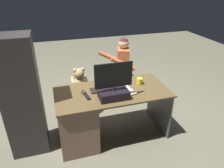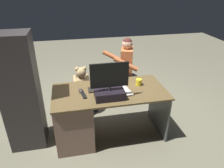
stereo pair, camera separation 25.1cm
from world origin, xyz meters
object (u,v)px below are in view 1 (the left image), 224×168
(desk, at_px, (84,117))
(monitor, at_px, (113,88))
(tv_remote, at_px, (87,97))
(keyboard, at_px, (106,89))
(person, at_px, (119,66))
(computer_mouse, at_px, (83,92))
(cup, at_px, (140,81))
(office_chair_teddy, at_px, (81,98))
(visitor_chair, at_px, (122,85))
(teddy_bear, at_px, (79,80))

(desk, height_order, monitor, monitor)
(tv_remote, bearing_deg, monitor, 151.57)
(keyboard, height_order, person, person)
(computer_mouse, height_order, tv_remote, computer_mouse)
(desk, distance_m, person, 1.28)
(keyboard, distance_m, tv_remote, 0.31)
(computer_mouse, relative_size, person, 0.08)
(cup, distance_m, tv_remote, 0.79)
(tv_remote, bearing_deg, office_chair_teddy, -100.67)
(office_chair_teddy, bearing_deg, keyboard, 111.74)
(keyboard, bearing_deg, tv_remote, 24.39)
(keyboard, bearing_deg, visitor_chair, -121.62)
(person, bearing_deg, tv_remote, 53.27)
(person, bearing_deg, office_chair_teddy, 17.83)
(cup, height_order, person, person)
(office_chair_teddy, distance_m, person, 0.88)
(desk, distance_m, office_chair_teddy, 0.72)
(cup, bearing_deg, keyboard, 3.38)
(desk, distance_m, teddy_bear, 0.76)
(keyboard, distance_m, office_chair_teddy, 0.85)
(cup, bearing_deg, monitor, 29.62)
(keyboard, relative_size, tv_remote, 2.80)
(computer_mouse, distance_m, person, 1.19)
(cup, height_order, office_chair_teddy, cup)
(visitor_chair, bearing_deg, cup, 85.32)
(teddy_bear, bearing_deg, person, -163.07)
(computer_mouse, xyz_separation_m, office_chair_teddy, (-0.05, -0.66, -0.48))
(desk, relative_size, cup, 17.07)
(monitor, distance_m, keyboard, 0.27)
(keyboard, relative_size, teddy_bear, 1.11)
(computer_mouse, xyz_separation_m, tv_remote, (-0.03, 0.12, -0.01))
(person, bearing_deg, computer_mouse, 48.69)
(desk, distance_m, cup, 0.91)
(cup, bearing_deg, desk, 5.92)
(computer_mouse, height_order, visitor_chair, computer_mouse)
(monitor, xyz_separation_m, person, (-0.45, -1.12, -0.19))
(keyboard, height_order, office_chair_teddy, keyboard)
(visitor_chair, bearing_deg, monitor, 65.07)
(computer_mouse, xyz_separation_m, cup, (-0.80, -0.03, 0.03))
(desk, xyz_separation_m, visitor_chair, (-0.90, -0.97, -0.14))
(visitor_chair, relative_size, person, 0.48)
(cup, xyz_separation_m, visitor_chair, (-0.07, -0.89, -0.52))
(computer_mouse, bearing_deg, cup, -177.54)
(computer_mouse, xyz_separation_m, teddy_bear, (-0.05, -0.67, -0.14))
(monitor, distance_m, computer_mouse, 0.42)
(cup, xyz_separation_m, person, (0.01, -0.86, -0.10))
(keyboard, xyz_separation_m, person, (-0.48, -0.89, -0.07))
(computer_mouse, bearing_deg, visitor_chair, -133.39)
(visitor_chair, bearing_deg, desk, 47.34)
(computer_mouse, distance_m, tv_remote, 0.12)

